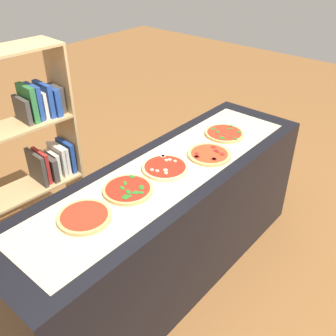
# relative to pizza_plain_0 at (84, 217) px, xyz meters

# --- Properties ---
(ground_plane) EXTENTS (12.00, 12.00, 0.00)m
(ground_plane) POSITION_rel_pizza_plain_0_xyz_m (0.64, -0.03, -0.93)
(ground_plane) COLOR brown
(counter) EXTENTS (2.38, 0.69, 0.91)m
(counter) POSITION_rel_pizza_plain_0_xyz_m (0.64, -0.03, -0.47)
(counter) COLOR black
(counter) RESTS_ON ground_plane
(parchment_paper) EXTENTS (2.10, 0.51, 0.00)m
(parchment_paper) POSITION_rel_pizza_plain_0_xyz_m (0.64, -0.03, -0.01)
(parchment_paper) COLOR beige
(parchment_paper) RESTS_ON counter
(pizza_plain_0) EXTENTS (0.29, 0.29, 0.02)m
(pizza_plain_0) POSITION_rel_pizza_plain_0_xyz_m (0.00, 0.00, 0.00)
(pizza_plain_0) COLOR tan
(pizza_plain_0) RESTS_ON parchment_paper
(pizza_spinach_1) EXTENTS (0.29, 0.29, 0.03)m
(pizza_spinach_1) POSITION_rel_pizza_plain_0_xyz_m (0.32, 0.00, 0.00)
(pizza_spinach_1) COLOR tan
(pizza_spinach_1) RESTS_ON parchment_paper
(pizza_mushroom_2) EXTENTS (0.29, 0.29, 0.03)m
(pizza_mushroom_2) POSITION_rel_pizza_plain_0_xyz_m (0.64, -0.01, 0.00)
(pizza_mushroom_2) COLOR #E5C17F
(pizza_mushroom_2) RESTS_ON parchment_paper
(pizza_pepperoni_3) EXTENTS (0.29, 0.29, 0.02)m
(pizza_pepperoni_3) POSITION_rel_pizza_plain_0_xyz_m (0.96, -0.12, -0.00)
(pizza_pepperoni_3) COLOR tan
(pizza_pepperoni_3) RESTS_ON parchment_paper
(pizza_spinach_4) EXTENTS (0.28, 0.28, 0.03)m
(pizza_spinach_4) POSITION_rel_pizza_plain_0_xyz_m (1.28, -0.04, -0.00)
(pizza_spinach_4) COLOR tan
(pizza_spinach_4) RESTS_ON parchment_paper
(bookshelf) EXTENTS (0.89, 0.35, 1.57)m
(bookshelf) POSITION_rel_pizza_plain_0_xyz_m (0.31, 1.01, -0.17)
(bookshelf) COLOR tan
(bookshelf) RESTS_ON ground_plane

